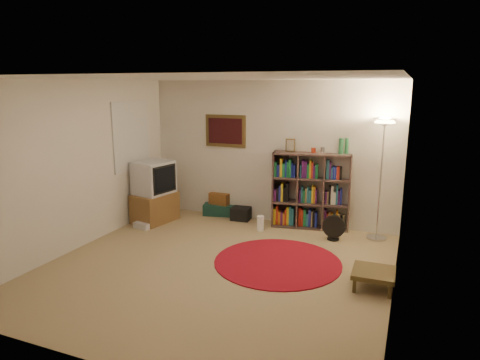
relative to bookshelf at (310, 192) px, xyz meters
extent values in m
cube|color=#978058|center=(-0.76, -2.16, -0.64)|extent=(4.50, 4.50, 0.02)
cube|color=white|center=(-0.76, -2.16, 1.88)|extent=(4.50, 4.50, 0.02)
cube|color=beige|center=(-0.76, 0.10, 0.62)|extent=(4.50, 0.02, 2.50)
cube|color=beige|center=(-0.76, -4.42, 0.62)|extent=(4.50, 0.02, 2.50)
cube|color=beige|center=(-3.02, -2.16, 0.62)|extent=(0.02, 4.50, 2.50)
cube|color=beige|center=(1.50, -2.16, 0.62)|extent=(0.02, 4.50, 2.50)
cube|color=#433217|center=(-1.61, 0.07, 0.97)|extent=(0.78, 0.04, 0.58)
cube|color=#3E0C11|center=(-1.61, 0.05, 0.97)|extent=(0.66, 0.01, 0.46)
cube|color=white|center=(-2.99, -0.86, 0.92)|extent=(0.03, 1.00, 1.20)
cube|color=beige|center=(1.09, 0.08, 0.57)|extent=(0.08, 0.01, 0.12)
cube|color=#483330|center=(0.02, 0.00, -0.62)|extent=(1.35, 0.58, 0.03)
cube|color=#483330|center=(0.02, 0.00, 0.66)|extent=(1.35, 0.58, 0.03)
cube|color=#483330|center=(-0.61, -0.11, 0.02)|extent=(0.09, 0.37, 1.30)
cube|color=#483330|center=(0.65, 0.10, 0.02)|extent=(0.09, 0.37, 1.30)
cube|color=#483330|center=(-0.01, 0.17, 0.02)|extent=(1.29, 0.23, 1.30)
cube|color=#483330|center=(-0.19, -0.04, 0.02)|extent=(0.09, 0.35, 1.25)
cube|color=#483330|center=(0.23, 0.03, 0.02)|extent=(0.09, 0.35, 1.25)
cube|color=#483330|center=(0.02, 0.00, -0.20)|extent=(1.29, 0.56, 0.03)
cube|color=#483330|center=(0.02, 0.00, 0.24)|extent=(1.29, 0.56, 0.03)
cube|color=gold|center=(-0.57, -0.14, -0.46)|extent=(0.06, 0.15, 0.28)
cube|color=#9F2516|center=(-0.53, -0.13, -0.43)|extent=(0.06, 0.15, 0.33)
cube|color=#B66B16|center=(-0.49, -0.13, -0.49)|extent=(0.06, 0.15, 0.23)
cube|color=#4B165B|center=(-0.45, -0.12, -0.49)|extent=(0.06, 0.15, 0.23)
cube|color=#B66B16|center=(-0.41, -0.11, -0.50)|extent=(0.05, 0.15, 0.21)
cube|color=#9F2516|center=(-0.38, -0.11, -0.46)|extent=(0.05, 0.15, 0.28)
cube|color=gold|center=(-0.34, -0.10, -0.44)|extent=(0.06, 0.15, 0.32)
cube|color=#22687D|center=(-0.30, -0.10, -0.43)|extent=(0.06, 0.15, 0.33)
cube|color=#22687D|center=(-0.26, -0.09, -0.45)|extent=(0.06, 0.15, 0.30)
cube|color=#4B165B|center=(-0.57, -0.14, -0.07)|extent=(0.07, 0.15, 0.21)
cube|color=black|center=(-0.53, -0.13, -0.06)|extent=(0.06, 0.15, 0.23)
cube|color=navy|center=(-0.49, -0.13, -0.04)|extent=(0.06, 0.15, 0.27)
cube|color=gold|center=(-0.45, -0.12, -0.02)|extent=(0.06, 0.15, 0.31)
cube|color=black|center=(-0.41, -0.11, -0.06)|extent=(0.07, 0.15, 0.24)
cube|color=black|center=(-0.36, -0.11, -0.02)|extent=(0.07, 0.15, 0.32)
cube|color=#167137|center=(-0.57, -0.14, 0.37)|extent=(0.07, 0.15, 0.26)
cube|color=navy|center=(-0.52, -0.13, 0.35)|extent=(0.07, 0.15, 0.21)
cube|color=gold|center=(-0.48, -0.13, 0.40)|extent=(0.06, 0.15, 0.32)
cube|color=#167137|center=(-0.43, -0.12, 0.37)|extent=(0.07, 0.15, 0.25)
cube|color=navy|center=(-0.40, -0.11, 0.39)|extent=(0.05, 0.15, 0.30)
cube|color=#167137|center=(-0.37, -0.11, 0.38)|extent=(0.05, 0.15, 0.27)
cube|color=#167137|center=(-0.33, -0.10, 0.40)|extent=(0.07, 0.15, 0.32)
cube|color=navy|center=(-0.29, -0.09, 0.37)|extent=(0.05, 0.15, 0.26)
cube|color=navy|center=(-0.26, -0.09, 0.35)|extent=(0.06, 0.15, 0.22)
cube|color=#9F2516|center=(-0.14, -0.07, -0.44)|extent=(0.06, 0.15, 0.32)
cube|color=#9F2516|center=(-0.10, -0.06, -0.45)|extent=(0.06, 0.15, 0.29)
cube|color=#167137|center=(-0.06, -0.06, -0.45)|extent=(0.07, 0.15, 0.30)
cube|color=#22687D|center=(-0.02, -0.05, -0.49)|extent=(0.06, 0.15, 0.23)
cube|color=navy|center=(0.03, -0.04, -0.45)|extent=(0.07, 0.15, 0.30)
cube|color=olive|center=(0.06, -0.04, -0.47)|extent=(0.05, 0.15, 0.27)
cube|color=black|center=(0.09, -0.03, -0.45)|extent=(0.06, 0.15, 0.30)
cube|color=navy|center=(0.13, -0.02, -0.47)|extent=(0.06, 0.15, 0.25)
cube|color=#4B165B|center=(-0.15, -0.07, -0.07)|extent=(0.05, 0.15, 0.22)
cube|color=#22687D|center=(-0.12, -0.07, -0.04)|extent=(0.05, 0.15, 0.27)
cube|color=#167137|center=(-0.08, -0.06, -0.07)|extent=(0.06, 0.15, 0.21)
cube|color=olive|center=(-0.05, -0.05, -0.05)|extent=(0.05, 0.15, 0.25)
cube|color=#22687D|center=(-0.02, -0.05, -0.04)|extent=(0.05, 0.15, 0.27)
cube|color=#22687D|center=(0.02, -0.04, -0.07)|extent=(0.07, 0.15, 0.22)
cube|color=gold|center=(0.06, -0.04, -0.03)|extent=(0.05, 0.15, 0.29)
cube|color=#B66B16|center=(0.09, -0.03, -0.03)|extent=(0.05, 0.15, 0.29)
cube|color=#4B165B|center=(0.12, -0.03, -0.06)|extent=(0.05, 0.15, 0.24)
cube|color=#22687D|center=(-0.15, -0.07, 0.36)|extent=(0.05, 0.15, 0.22)
cube|color=#4B165B|center=(-0.11, -0.06, 0.40)|extent=(0.06, 0.15, 0.31)
cube|color=#4B165B|center=(-0.07, -0.06, 0.39)|extent=(0.07, 0.15, 0.29)
cube|color=#167137|center=(-0.03, -0.05, 0.36)|extent=(0.06, 0.15, 0.24)
cube|color=gold|center=(0.01, -0.04, 0.40)|extent=(0.05, 0.15, 0.32)
cube|color=#9F2516|center=(0.04, -0.04, 0.38)|extent=(0.05, 0.15, 0.28)
cube|color=#4B165B|center=(0.07, -0.03, 0.36)|extent=(0.06, 0.15, 0.22)
cube|color=#167137|center=(0.11, -0.03, 0.36)|extent=(0.07, 0.15, 0.24)
cube|color=#4B165B|center=(0.28, 0.00, -0.44)|extent=(0.06, 0.15, 0.32)
cube|color=#9F2516|center=(0.32, 0.01, -0.48)|extent=(0.06, 0.15, 0.25)
cube|color=olive|center=(0.35, 0.01, -0.46)|extent=(0.05, 0.15, 0.28)
cube|color=#B66B16|center=(0.39, 0.02, -0.47)|extent=(0.07, 0.15, 0.25)
cube|color=#22687D|center=(0.43, 0.03, -0.49)|extent=(0.07, 0.15, 0.22)
cube|color=#B66B16|center=(0.47, 0.03, -0.44)|extent=(0.06, 0.15, 0.31)
cube|color=olive|center=(0.51, 0.04, -0.47)|extent=(0.06, 0.15, 0.26)
cube|color=black|center=(0.55, 0.05, -0.50)|extent=(0.06, 0.15, 0.21)
cube|color=olive|center=(0.59, 0.05, -0.48)|extent=(0.05, 0.15, 0.24)
cube|color=#4B165B|center=(0.28, 0.00, -0.07)|extent=(0.05, 0.15, 0.21)
cube|color=olive|center=(0.31, 0.01, -0.07)|extent=(0.05, 0.15, 0.22)
cube|color=black|center=(0.34, 0.01, -0.03)|extent=(0.06, 0.15, 0.30)
cube|color=beige|center=(0.38, 0.02, -0.02)|extent=(0.06, 0.15, 0.32)
cube|color=beige|center=(0.42, 0.02, -0.07)|extent=(0.06, 0.15, 0.21)
cube|color=#22687D|center=(0.46, 0.03, -0.01)|extent=(0.05, 0.15, 0.33)
cube|color=#4B165B|center=(0.49, 0.04, -0.06)|extent=(0.06, 0.15, 0.24)
cube|color=navy|center=(0.53, 0.04, -0.04)|extent=(0.05, 0.15, 0.28)
cube|color=#22687D|center=(0.29, 0.00, 0.40)|extent=(0.07, 0.15, 0.32)
cube|color=#4B165B|center=(0.33, 0.01, 0.39)|extent=(0.05, 0.15, 0.30)
cube|color=#22687D|center=(0.36, 0.01, 0.35)|extent=(0.05, 0.15, 0.21)
cube|color=navy|center=(0.39, 0.02, 0.36)|extent=(0.05, 0.15, 0.23)
cube|color=navy|center=(0.42, 0.02, 0.35)|extent=(0.05, 0.15, 0.22)
cube|color=#9F2516|center=(0.46, 0.03, 0.35)|extent=(0.07, 0.15, 0.22)
cube|color=black|center=(0.50, 0.04, 0.35)|extent=(0.06, 0.15, 0.22)
cube|color=#433217|center=(-0.35, -0.05, 0.78)|extent=(0.16, 0.04, 0.22)
cube|color=gray|center=(-0.35, -0.06, 0.78)|extent=(0.12, 0.03, 0.18)
cylinder|color=maroon|center=(0.04, 0.00, 0.72)|extent=(0.09, 0.09, 0.08)
cylinder|color=silver|center=(0.19, 0.02, 0.72)|extent=(0.08, 0.08, 0.10)
cylinder|color=#32844E|center=(0.49, 0.04, 0.80)|extent=(0.09, 0.09, 0.26)
cylinder|color=#32844E|center=(0.57, 0.11, 0.80)|extent=(0.09, 0.09, 0.26)
cylinder|color=silver|center=(1.15, -0.18, -0.62)|extent=(0.33, 0.33, 0.03)
cylinder|color=silver|center=(1.15, -0.18, 0.30)|extent=(0.03, 0.03, 1.80)
cone|color=silver|center=(1.15, -0.18, 1.23)|extent=(0.40, 0.40, 0.14)
cylinder|color=#FFD88C|center=(1.15, -0.18, 1.23)|extent=(0.32, 0.32, 0.02)
cylinder|color=black|center=(0.52, -0.49, -0.62)|extent=(0.22, 0.22, 0.03)
cylinder|color=black|center=(0.52, -0.49, -0.53)|extent=(0.04, 0.04, 0.15)
cylinder|color=black|center=(0.52, -0.51, -0.40)|extent=(0.36, 0.14, 0.35)
cube|color=brown|center=(-2.64, -0.75, -0.37)|extent=(0.67, 0.85, 0.53)
cube|color=silver|center=(-2.64, -0.75, 0.18)|extent=(0.64, 0.72, 0.58)
cube|color=black|center=(-2.38, -0.81, 0.18)|extent=(0.13, 0.54, 0.48)
cube|color=black|center=(-2.37, -0.81, 0.18)|extent=(0.11, 0.48, 0.42)
cube|color=silver|center=(-2.63, -1.12, -0.58)|extent=(0.34, 0.29, 0.10)
cube|color=#13362D|center=(-1.72, 0.11, -0.53)|extent=(0.72, 0.55, 0.21)
cube|color=brown|center=(-1.73, 0.10, -0.32)|extent=(0.40, 0.30, 0.22)
cube|color=black|center=(-1.24, -0.08, -0.52)|extent=(0.35, 0.30, 0.23)
cylinder|color=white|center=(-0.71, -0.51, -0.51)|extent=(0.13, 0.13, 0.25)
cylinder|color=maroon|center=(-0.04, -1.68, -0.62)|extent=(1.77, 1.77, 0.02)
cube|color=#433217|center=(1.26, -1.98, -0.43)|extent=(0.51, 0.51, 0.06)
cube|color=#433217|center=(1.07, -2.18, -0.54)|extent=(0.04, 0.04, 0.18)
cube|color=#433217|center=(1.47, -2.17, -0.54)|extent=(0.04, 0.04, 0.18)
cube|color=#433217|center=(1.06, -1.78, -0.54)|extent=(0.04, 0.04, 0.18)
cube|color=#433217|center=(1.46, -1.78, -0.54)|extent=(0.04, 0.04, 0.18)
camera|label=1|loc=(1.58, -7.03, 1.79)|focal=32.00mm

